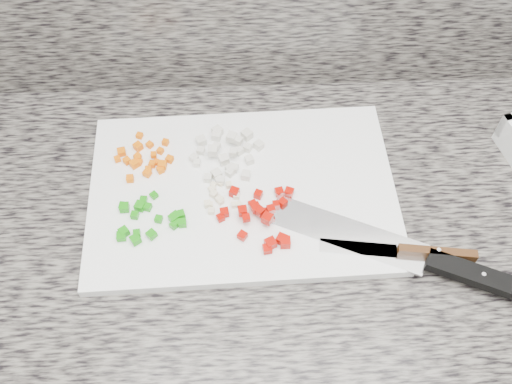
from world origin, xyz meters
TOP-DOWN VIEW (x-y plane):
  - cabinet at (0.00, 1.44)m, footprint 3.92×0.62m
  - countertop at (0.00, 1.44)m, footprint 3.96×0.64m
  - cutting_board at (-0.11, 1.49)m, footprint 0.48×0.33m
  - carrot_pile at (-0.26, 1.56)m, footprint 0.10×0.10m
  - onion_pile at (-0.13, 1.56)m, footprint 0.12×0.12m
  - green_pepper_pile at (-0.25, 1.44)m, footprint 0.10×0.09m
  - red_pepper_pile at (-0.08, 1.44)m, footprint 0.12×0.12m
  - garlic_pile at (-0.14, 1.48)m, footprint 0.06×0.06m
  - chef_knife at (0.16, 1.35)m, footprint 0.37×0.20m
  - paring_knife at (0.14, 1.37)m, footprint 0.22×0.05m

SIDE VIEW (x-z plane):
  - cabinet at x=0.00m, z-range 0.00..0.86m
  - countertop at x=0.00m, z-range 0.86..0.90m
  - cutting_board at x=-0.11m, z-range 0.90..0.92m
  - garlic_pile at x=-0.14m, z-range 0.92..0.92m
  - carrot_pile at x=-0.26m, z-range 0.91..0.93m
  - chef_knife at x=0.16m, z-range 0.91..0.93m
  - green_pepper_pile at x=-0.25m, z-range 0.92..0.93m
  - paring_knife at x=0.14m, z-range 0.91..0.93m
  - onion_pile at x=-0.13m, z-range 0.91..0.94m
  - red_pepper_pile at x=-0.08m, z-range 0.91..0.94m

